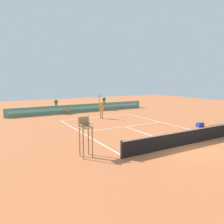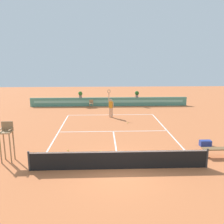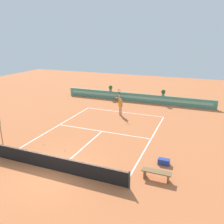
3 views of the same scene
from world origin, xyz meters
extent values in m
plane|color=#C66B3D|center=(0.00, 6.00, 0.00)|extent=(60.00, 60.00, 0.00)
cube|color=white|center=(0.00, 11.89, 0.00)|extent=(8.22, 0.10, 0.01)
cube|color=white|center=(0.00, 6.40, 0.00)|extent=(8.22, 0.10, 0.01)
cube|color=white|center=(0.00, 3.20, 0.00)|extent=(0.10, 6.40, 0.01)
cube|color=white|center=(-4.11, 5.95, 0.00)|extent=(0.10, 11.89, 0.01)
cube|color=white|center=(4.11, 5.95, 0.00)|extent=(0.10, 11.89, 0.01)
cube|color=white|center=(0.00, 11.79, 0.00)|extent=(0.10, 0.20, 0.01)
cylinder|color=#333333|center=(-4.41, 0.00, 0.50)|extent=(0.10, 0.10, 1.00)
cylinder|color=#333333|center=(4.41, 0.00, 0.50)|extent=(0.10, 0.10, 1.00)
cube|color=black|center=(0.00, 0.00, 0.47)|extent=(8.82, 0.02, 0.95)
cube|color=white|center=(0.00, 0.00, 0.92)|extent=(8.82, 0.03, 0.06)
cube|color=#4C8E7A|center=(0.00, 16.39, 0.50)|extent=(18.00, 0.20, 1.00)
cube|color=#7ABCA8|center=(0.00, 16.29, 0.55)|extent=(17.10, 0.01, 0.28)
cylinder|color=#99754C|center=(-6.13, 0.94, 0.80)|extent=(0.07, 0.07, 1.60)
cylinder|color=#99754C|center=(-5.62, 0.94, 0.80)|extent=(0.07, 0.07, 1.60)
cylinder|color=#99754C|center=(-6.13, 1.46, 0.80)|extent=(0.07, 0.07, 1.60)
cylinder|color=#99754C|center=(-5.62, 1.46, 0.80)|extent=(0.07, 0.07, 1.60)
cube|color=#99754C|center=(-5.87, 1.20, 1.63)|extent=(0.60, 0.60, 0.06)
cube|color=#99754C|center=(-5.87, 1.47, 1.90)|extent=(0.60, 0.06, 0.48)
cube|color=#99754C|center=(-6.14, 1.20, 1.78)|extent=(0.06, 0.60, 0.04)
cube|color=#99754C|center=(-5.60, 1.20, 1.78)|extent=(0.06, 0.60, 0.04)
cylinder|color=#99754C|center=(-2.22, 15.41, 0.23)|extent=(0.05, 0.05, 0.45)
cylinder|color=#99754C|center=(-1.87, 15.41, 0.23)|extent=(0.05, 0.05, 0.45)
cylinder|color=#99754C|center=(-2.22, 15.77, 0.23)|extent=(0.05, 0.05, 0.45)
cylinder|color=#99754C|center=(-1.87, 15.77, 0.23)|extent=(0.05, 0.05, 0.45)
cube|color=#99754C|center=(-2.04, 15.59, 0.47)|extent=(0.44, 0.44, 0.04)
cube|color=#99754C|center=(-2.04, 15.79, 0.67)|extent=(0.44, 0.04, 0.36)
cube|color=brown|center=(4.90, 1.32, 0.23)|extent=(0.08, 0.40, 0.45)
cube|color=brown|center=(5.54, 1.32, 0.48)|extent=(1.60, 0.44, 0.06)
cube|color=navy|center=(5.65, 3.05, 0.18)|extent=(0.70, 0.36, 0.36)
cylinder|color=tan|center=(0.08, 10.87, 0.45)|extent=(0.14, 0.14, 0.90)
cylinder|color=tan|center=(-0.10, 10.95, 0.45)|extent=(0.14, 0.14, 0.90)
cube|color=orange|center=(-0.01, 10.91, 1.20)|extent=(0.42, 0.35, 0.60)
sphere|color=tan|center=(-0.01, 10.91, 1.63)|extent=(0.22, 0.22, 0.22)
cylinder|color=tan|center=(-0.19, 11.00, 1.75)|extent=(0.09, 0.09, 0.55)
cylinder|color=black|center=(-0.19, 11.00, 2.17)|extent=(0.04, 0.04, 0.24)
torus|color=#262626|center=(-0.19, 11.00, 2.43)|extent=(0.29, 0.16, 0.31)
cylinder|color=tan|center=(0.19, 10.82, 1.15)|extent=(0.09, 0.09, 0.50)
sphere|color=#CCE033|center=(1.32, 8.67, 0.03)|extent=(0.07, 0.07, 0.07)
sphere|color=#CCE033|center=(-2.89, 2.56, 0.03)|extent=(0.07, 0.07, 0.07)
sphere|color=#CCE033|center=(-0.93, 2.32, 0.03)|extent=(0.07, 0.07, 0.07)
cylinder|color=gray|center=(3.19, 16.39, 1.14)|extent=(0.32, 0.32, 0.28)
sphere|color=#235B23|center=(3.19, 16.39, 1.48)|extent=(0.48, 0.48, 0.48)
cylinder|color=gray|center=(-3.29, 16.39, 1.14)|extent=(0.32, 0.32, 0.28)
sphere|color=#2D6B28|center=(-3.29, 16.39, 1.48)|extent=(0.48, 0.48, 0.48)
camera|label=1|loc=(-10.14, -9.04, 4.10)|focal=34.42mm
camera|label=2|loc=(-0.83, -11.16, 5.39)|focal=38.95mm
camera|label=3|loc=(7.38, -9.78, 7.45)|focal=37.33mm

